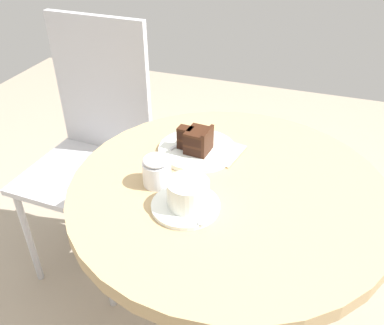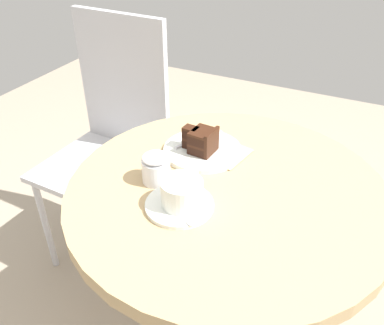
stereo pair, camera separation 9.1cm
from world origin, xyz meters
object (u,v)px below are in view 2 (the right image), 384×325
at_px(cafe_chair, 113,130).
at_px(cake_plate, 202,150).
at_px(saucer, 179,205).
at_px(napkin, 221,152).
at_px(fork, 204,137).
at_px(teaspoon, 196,214).
at_px(sugar_pot, 156,168).
at_px(coffee_cup, 182,191).
at_px(cake_slice, 201,141).

bearing_deg(cafe_chair, cake_plate, -23.88).
height_order(saucer, napkin, saucer).
height_order(cake_plate, fork, fork).
bearing_deg(cake_plate, cafe_chair, 63.54).
relative_size(saucer, cafe_chair, 0.16).
bearing_deg(teaspoon, cafe_chair, -133.80).
relative_size(teaspoon, cake_plate, 0.49).
height_order(teaspoon, cafe_chair, cafe_chair).
relative_size(teaspoon, fork, 0.70).
height_order(saucer, cafe_chair, cafe_chair).
height_order(napkin, cafe_chair, cafe_chair).
bearing_deg(saucer, fork, 13.93).
distance_m(napkin, sugar_pot, 0.20).
height_order(coffee_cup, fork, coffee_cup).
xyz_separation_m(fork, sugar_pot, (-0.20, 0.02, 0.02)).
relative_size(teaspoon, napkin, 0.61).
relative_size(coffee_cup, sugar_pot, 1.64).
bearing_deg(sugar_pot, cake_plate, -15.38).
bearing_deg(cake_plate, cake_slice, -170.05).
distance_m(fork, napkin, 0.07).
height_order(saucer, teaspoon, teaspoon).
bearing_deg(napkin, sugar_pot, 154.37).
xyz_separation_m(fork, cafe_chair, (0.18, 0.43, -0.18)).
bearing_deg(saucer, napkin, 0.99).
bearing_deg(cake_slice, saucer, -167.79).
bearing_deg(napkin, cafe_chair, 67.47).
height_order(saucer, cake_slice, cake_slice).
height_order(saucer, fork, fork).
bearing_deg(fork, sugar_pot, -160.50).
height_order(teaspoon, fork, fork).
xyz_separation_m(teaspoon, cafe_chair, (0.46, 0.55, -0.17)).
bearing_deg(sugar_pot, teaspoon, -119.07).
bearing_deg(cafe_chair, coffee_cup, -38.11).
bearing_deg(fork, teaspoon, -132.14).
distance_m(napkin, cafe_chair, 0.56).
height_order(coffee_cup, cake_plate, coffee_cup).
bearing_deg(fork, saucer, -140.06).
distance_m(coffee_cup, teaspoon, 0.06).
distance_m(teaspoon, cake_plate, 0.25).
relative_size(saucer, coffee_cup, 1.22).
bearing_deg(cafe_chair, saucer, -38.72).
relative_size(cake_plate, sugar_pot, 2.70).
height_order(fork, napkin, fork).
distance_m(coffee_cup, cafe_chair, 0.70).
xyz_separation_m(cake_plate, cafe_chair, (0.23, 0.45, -0.17)).
xyz_separation_m(fork, napkin, (-0.03, -0.06, -0.01)).
relative_size(coffee_cup, cake_plate, 0.61).
distance_m(cake_plate, sugar_pot, 0.16).
distance_m(coffee_cup, fork, 0.27).
height_order(cake_slice, napkin, cake_slice).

